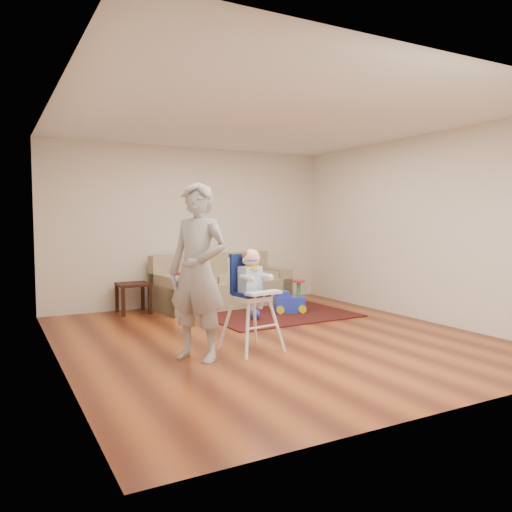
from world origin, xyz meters
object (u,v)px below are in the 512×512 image
side_table (133,298)px  sofa (223,280)px  toy_ball (255,314)px  high_chair (251,302)px  adult (198,272)px  ride_on_toy (289,296)px

side_table → sofa: bearing=-4.2°
toy_ball → high_chair: (-0.82, -1.44, 0.46)m
side_table → high_chair: (0.60, -2.86, 0.32)m
adult → high_chair: bearing=58.7°
ride_on_toy → adult: size_ratio=0.27×
ride_on_toy → adult: adult is taller
sofa → toy_ball: (-0.08, -1.31, -0.35)m
sofa → toy_ball: 1.36m
side_table → toy_ball: bearing=-44.9°
high_chair → sofa: bearing=63.0°
side_table → adult: (-0.06, -2.90, 0.69)m
side_table → adult: adult is taller
side_table → ride_on_toy: (2.18, -1.13, 0.03)m
adult → sofa: bearing=115.9°
side_table → adult: size_ratio=0.26×
side_table → toy_ball: 2.01m
toy_ball → high_chair: bearing=-119.7°
sofa → high_chair: bearing=-116.0°
side_table → high_chair: size_ratio=0.41×
high_chair → side_table: bearing=92.9°
sofa → high_chair: size_ratio=2.07×
side_table → high_chair: high_chair is taller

